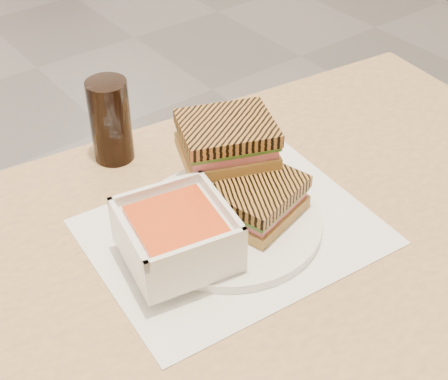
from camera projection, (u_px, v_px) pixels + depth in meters
main_table at (224, 319)px, 0.92m from camera, size 1.28×0.84×0.75m
tray_liner at (234, 232)px, 0.89m from camera, size 0.41×0.33×0.00m
plate at (229, 222)px, 0.90m from camera, size 0.26×0.26×0.01m
soup_bowl at (177, 237)px, 0.82m from camera, size 0.16×0.16×0.07m
panini_lower at (258, 199)px, 0.88m from camera, size 0.14×0.12×0.05m
panini_upper at (227, 140)px, 0.90m from camera, size 0.16×0.15×0.06m
cola_glass at (110, 121)px, 0.99m from camera, size 0.06×0.06×0.14m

